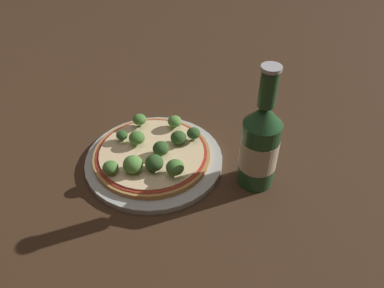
{
  "coord_description": "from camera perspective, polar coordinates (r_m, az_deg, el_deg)",
  "views": [
    {
      "loc": [
        0.48,
        -0.26,
        0.5
      ],
      "look_at": [
        0.05,
        0.03,
        0.06
      ],
      "focal_mm": 35.0,
      "sensor_mm": 36.0,
      "label": 1
    }
  ],
  "objects": [
    {
      "name": "plate",
      "position": [
        0.73,
        -5.76,
        -2.41
      ],
      "size": [
        0.26,
        0.26,
        0.01
      ],
      "color": "#B2B7B2",
      "rests_on": "ground_plane"
    },
    {
      "name": "beer_bottle",
      "position": [
        0.65,
        10.28,
        -0.11
      ],
      "size": [
        0.07,
        0.07,
        0.23
      ],
      "color": "#234C28",
      "rests_on": "ground_plane"
    },
    {
      "name": "broccoli_floret_2",
      "position": [
        0.72,
        -2.16,
        1.08
      ],
      "size": [
        0.03,
        0.03,
        0.03
      ],
      "color": "#6B8E51",
      "rests_on": "pizza"
    },
    {
      "name": "broccoli_floret_4",
      "position": [
        0.68,
        -12.48,
        -3.29
      ],
      "size": [
        0.03,
        0.03,
        0.02
      ],
      "color": "#6B8E51",
      "rests_on": "pizza"
    },
    {
      "name": "ground_plane",
      "position": [
        0.73,
        -4.36,
        -2.46
      ],
      "size": [
        3.0,
        3.0,
        0.0
      ],
      "primitive_type": "plane",
      "color": "#3D2819"
    },
    {
      "name": "pizza",
      "position": [
        0.72,
        -6.12,
        -1.51
      ],
      "size": [
        0.22,
        0.22,
        0.01
      ],
      "color": "#B77F42",
      "rests_on": "plate"
    },
    {
      "name": "broccoli_floret_1",
      "position": [
        0.73,
        0.24,
        1.63
      ],
      "size": [
        0.03,
        0.03,
        0.03
      ],
      "color": "#6B8E51",
      "rests_on": "pizza"
    },
    {
      "name": "broccoli_floret_10",
      "position": [
        0.77,
        -7.78,
        3.8
      ],
      "size": [
        0.03,
        0.03,
        0.03
      ],
      "color": "#6B8E51",
      "rests_on": "pizza"
    },
    {
      "name": "broccoli_floret_0",
      "position": [
        0.73,
        -8.4,
        0.94
      ],
      "size": [
        0.03,
        0.03,
        0.03
      ],
      "color": "#6B8E51",
      "rests_on": "pizza"
    },
    {
      "name": "broccoli_floret_3",
      "position": [
        0.7,
        -4.77,
        -0.68
      ],
      "size": [
        0.03,
        0.03,
        0.03
      ],
      "color": "#6B8E51",
      "rests_on": "pizza"
    },
    {
      "name": "broccoli_floret_7",
      "position": [
        0.67,
        -5.78,
        -2.88
      ],
      "size": [
        0.03,
        0.03,
        0.03
      ],
      "color": "#6B8E51",
      "rests_on": "pizza"
    },
    {
      "name": "broccoli_floret_9",
      "position": [
        0.66,
        -2.6,
        -3.58
      ],
      "size": [
        0.03,
        0.03,
        0.03
      ],
      "color": "#6B8E51",
      "rests_on": "pizza"
    },
    {
      "name": "broccoli_floret_5",
      "position": [
        0.67,
        -8.99,
        -3.09
      ],
      "size": [
        0.04,
        0.04,
        0.03
      ],
      "color": "#6B8E51",
      "rests_on": "pizza"
    },
    {
      "name": "broccoli_floret_8",
      "position": [
        0.76,
        -2.67,
        3.45
      ],
      "size": [
        0.03,
        0.03,
        0.03
      ],
      "color": "#6B8E51",
      "rests_on": "pizza"
    },
    {
      "name": "broccoli_floret_6",
      "position": [
        0.74,
        -10.64,
        1.28
      ],
      "size": [
        0.02,
        0.02,
        0.02
      ],
      "color": "#6B8E51",
      "rests_on": "pizza"
    }
  ]
}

